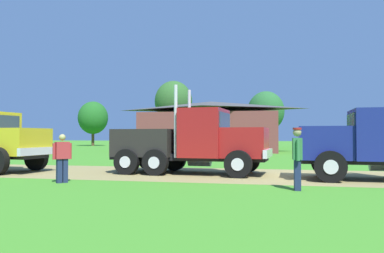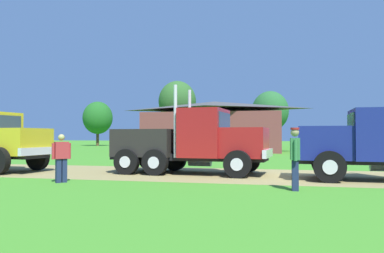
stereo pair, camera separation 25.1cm
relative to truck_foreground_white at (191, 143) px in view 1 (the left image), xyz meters
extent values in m
plane|color=#418B24|center=(3.59, -0.15, -1.29)|extent=(200.00, 200.00, 0.00)
cube|color=#91834D|center=(3.59, -0.15, -1.29)|extent=(120.00, 6.01, 0.01)
cube|color=black|center=(-0.13, 0.00, -0.58)|extent=(6.61, 1.99, 0.28)
cube|color=maroon|center=(2.27, -0.16, 0.02)|extent=(1.84, 2.18, 1.20)
cube|color=silver|center=(3.17, -0.21, -0.40)|extent=(0.30, 2.28, 0.32)
cube|color=maroon|center=(0.58, -0.05, 0.41)|extent=(1.82, 2.47, 1.98)
cube|color=#2D3D4C|center=(1.44, -0.10, 0.81)|extent=(0.17, 1.97, 0.87)
cylinder|color=silver|center=(-0.31, 0.95, 0.88)|extent=(0.14, 0.14, 2.92)
cylinder|color=silver|center=(-0.43, -0.92, 0.88)|extent=(0.14, 0.14, 2.92)
cylinder|color=silver|center=(0.15, 1.02, -0.79)|extent=(1.03, 0.58, 0.52)
cube|color=black|center=(-1.92, 0.11, 0.00)|extent=(2.69, 2.53, 1.15)
cylinder|color=black|center=(2.26, 1.03, -0.77)|extent=(1.06, 0.37, 1.05)
cylinder|color=silver|center=(2.27, 1.19, -0.77)|extent=(0.47, 0.07, 0.47)
cylinder|color=black|center=(2.11, -1.33, -0.77)|extent=(1.06, 0.37, 1.05)
cylinder|color=silver|center=(2.10, -1.49, -0.77)|extent=(0.47, 0.07, 0.47)
cylinder|color=black|center=(-2.32, 1.32, -0.77)|extent=(1.06, 0.37, 1.05)
cylinder|color=silver|center=(-2.31, 1.48, -0.77)|extent=(0.47, 0.07, 0.47)
cylinder|color=black|center=(-2.47, -1.04, -0.77)|extent=(1.06, 0.37, 1.05)
cylinder|color=silver|center=(-2.48, -1.20, -0.77)|extent=(0.47, 0.07, 0.47)
cylinder|color=black|center=(-1.07, 1.24, -0.77)|extent=(1.06, 0.37, 1.05)
cylinder|color=silver|center=(-1.06, 1.40, -0.77)|extent=(0.47, 0.07, 0.47)
cylinder|color=black|center=(-1.22, -1.12, -0.77)|extent=(1.06, 0.37, 1.05)
cylinder|color=silver|center=(-1.23, -1.28, -0.77)|extent=(0.47, 0.07, 0.47)
cube|color=navy|center=(5.25, -0.93, 0.04)|extent=(1.91, 2.05, 1.20)
cube|color=silver|center=(4.28, -0.90, -0.38)|extent=(0.22, 2.19, 0.32)
cube|color=navy|center=(6.96, -0.98, 0.34)|extent=(1.64, 2.33, 1.80)
cube|color=#2D3D4C|center=(6.16, -0.95, 0.70)|extent=(0.09, 1.90, 0.79)
cylinder|color=silver|center=(7.46, 0.01, -0.78)|extent=(1.01, 0.55, 0.52)
cylinder|color=black|center=(5.31, -2.07, -0.75)|extent=(1.09, 0.33, 1.08)
cylinder|color=silver|center=(5.31, -2.23, -0.75)|extent=(0.49, 0.05, 0.49)
cylinder|color=black|center=(5.38, 0.21, -0.75)|extent=(1.09, 0.33, 1.08)
cylinder|color=silver|center=(5.38, 0.37, -0.75)|extent=(0.49, 0.05, 0.49)
cube|color=gold|center=(-7.33, -1.22, 0.04)|extent=(2.01, 2.23, 1.16)
cube|color=silver|center=(-6.36, -1.31, -0.36)|extent=(0.36, 2.28, 0.32)
cube|color=#2D3D4C|center=(-8.22, -1.15, 0.79)|extent=(0.21, 1.98, 0.83)
cylinder|color=black|center=(-7.31, -0.03, -0.73)|extent=(1.15, 0.40, 1.13)
cylinder|color=silver|center=(-7.30, 0.13, -0.73)|extent=(0.51, 0.08, 0.51)
cube|color=#B22D33|center=(-3.54, -4.13, -0.19)|extent=(0.49, 0.50, 0.57)
sphere|color=tan|center=(-3.54, -4.13, 0.24)|extent=(0.22, 0.22, 0.22)
cube|color=#1E284C|center=(-3.60, -4.20, -0.88)|extent=(0.24, 0.24, 0.81)
cube|color=#1E284C|center=(-3.47, -4.05, -0.88)|extent=(0.24, 0.24, 0.81)
cylinder|color=#B22D33|center=(-3.72, -4.33, -0.22)|extent=(0.10, 0.10, 0.54)
cylinder|color=#B22D33|center=(-3.35, -3.92, -0.22)|extent=(0.10, 0.10, 0.54)
cube|color=#33723F|center=(4.15, -4.25, -0.08)|extent=(0.28, 0.42, 0.63)
sphere|color=#968A5B|center=(4.15, -4.25, 0.40)|extent=(0.24, 0.24, 0.24)
cylinder|color=maroon|center=(4.15, -4.25, 0.51)|extent=(0.25, 0.25, 0.06)
cube|color=#1E284C|center=(4.15, -4.34, -0.84)|extent=(0.19, 0.17, 0.89)
cube|color=#1E284C|center=(4.14, -4.16, -0.84)|extent=(0.19, 0.17, 0.89)
cylinder|color=#33723F|center=(4.16, -4.51, -0.11)|extent=(0.10, 0.10, 0.60)
cylinder|color=#33723F|center=(4.13, -4.00, -0.11)|extent=(0.10, 0.10, 0.60)
cube|color=brown|center=(-3.24, 22.98, 0.61)|extent=(13.36, 8.36, 3.80)
pyramid|color=#454545|center=(-3.24, 22.98, 3.33)|extent=(14.02, 8.78, 0.82)
cube|color=black|center=(-5.05, 18.94, -0.19)|extent=(1.80, 0.13, 2.20)
cylinder|color=#513823|center=(-24.95, 40.35, -0.03)|extent=(0.44, 0.44, 2.52)
ellipsoid|color=#1F5E1E|center=(-24.95, 40.35, 3.08)|extent=(4.61, 4.61, 5.08)
cylinder|color=#513823|center=(-8.92, 29.42, 0.65)|extent=(0.44, 0.44, 3.88)
ellipsoid|color=#2D5D25|center=(-8.92, 29.42, 4.39)|extent=(4.50, 4.50, 4.95)
cylinder|color=#513823|center=(1.71, 36.57, 0.15)|extent=(0.44, 0.44, 2.87)
ellipsoid|color=#26602C|center=(1.71, 36.57, 3.50)|extent=(4.80, 4.80, 5.28)
camera|label=1|loc=(3.70, -16.18, 0.31)|focal=36.97mm
camera|label=2|loc=(3.94, -16.12, 0.31)|focal=36.97mm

